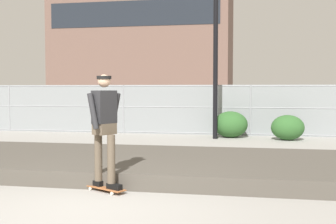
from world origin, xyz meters
The scene contains 9 objects.
ground_plane centered at (0.00, 0.00, 0.00)m, with size 120.00×120.00×0.00m, color gray.
gravel_berm centered at (0.00, 2.90, 0.15)m, with size 15.48×3.55×0.29m, color #4C473F.
skateboard centered at (-0.05, 1.06, 0.06)m, with size 0.80×0.55×0.07m.
skater centered at (-0.05, 1.06, 1.14)m, with size 0.68×0.62×1.86m.
chain_fence centered at (0.00, 9.99, 0.93)m, with size 23.98×0.06×1.85m.
parked_car_near centered at (-3.88, 12.22, 0.84)m, with size 4.55×2.27×1.66m.
library_building centered at (-8.89, 42.67, 7.37)m, with size 18.71×15.09×14.75m.
shrub_left centered at (1.70, 9.28, 0.46)m, with size 1.19×0.97×0.92m.
shrub_center centered at (3.59, 8.85, 0.42)m, with size 1.08×0.89×0.84m.
Camera 1 is at (2.24, -5.54, 1.70)m, focal length 45.08 mm.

